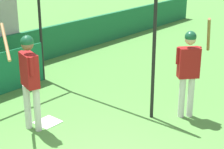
{
  "coord_description": "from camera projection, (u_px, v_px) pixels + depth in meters",
  "views": [
    {
      "loc": [
        -3.52,
        -3.29,
        3.48
      ],
      "look_at": [
        1.66,
        1.09,
        1.03
      ],
      "focal_mm": 60.0,
      "sensor_mm": 36.0,
      "label": 1
    }
  ],
  "objects": [
    {
      "name": "home_plate",
      "position": [
        48.0,
        122.0,
        7.55
      ],
      "size": [
        0.44,
        0.44,
        0.02
      ],
      "color": "white",
      "rests_on": "ground"
    },
    {
      "name": "player_batter",
      "position": [
        29.0,
        73.0,
        6.91
      ],
      "size": [
        0.59,
        0.96,
        2.02
      ],
      "rotation": [
        0.0,
        0.0,
        1.27
      ],
      "color": "silver",
      "rests_on": "ground"
    },
    {
      "name": "player_waiting",
      "position": [
        189.0,
        66.0,
        7.45
      ],
      "size": [
        0.76,
        0.61,
        2.12
      ],
      "rotation": [
        0.0,
        0.0,
        -0.74
      ],
      "color": "silver",
      "rests_on": "ground"
    }
  ]
}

